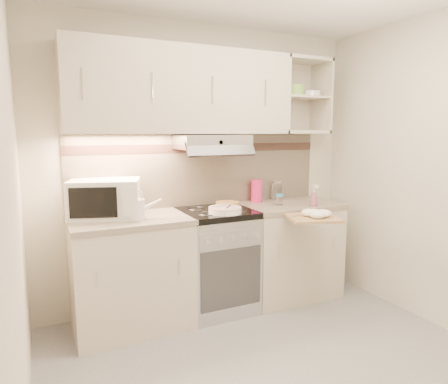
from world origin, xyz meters
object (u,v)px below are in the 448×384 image
(pink_pitcher, at_px, (257,191))
(glass_jar, at_px, (277,190))
(electric_range, at_px, (216,260))
(microwave, at_px, (105,198))
(spray_bottle, at_px, (314,197))
(plate_stack, at_px, (225,210))
(watering_can, at_px, (136,208))
(cutting_board, at_px, (313,218))

(pink_pitcher, distance_m, glass_jar, 0.23)
(electric_range, bearing_deg, microwave, 172.74)
(microwave, height_order, spray_bottle, microwave)
(plate_stack, distance_m, pink_pitcher, 0.63)
(microwave, height_order, plate_stack, microwave)
(electric_range, xyz_separation_m, spray_bottle, (0.87, -0.22, 0.53))
(watering_can, bearing_deg, spray_bottle, -0.41)
(electric_range, height_order, plate_stack, plate_stack)
(pink_pitcher, bearing_deg, microwave, 159.67)
(pink_pitcher, bearing_deg, cutting_board, -104.96)
(spray_bottle, bearing_deg, glass_jar, 118.31)
(plate_stack, bearing_deg, spray_bottle, -3.93)
(plate_stack, height_order, spray_bottle, spray_bottle)
(electric_range, distance_m, spray_bottle, 1.04)
(watering_can, xyz_separation_m, glass_jar, (1.45, 0.28, 0.01))
(glass_jar, relative_size, cutting_board, 0.47)
(microwave, xyz_separation_m, pink_pitcher, (1.42, 0.08, -0.04))
(watering_can, distance_m, spray_bottle, 1.59)
(electric_range, distance_m, plate_stack, 0.50)
(watering_can, bearing_deg, pink_pitcher, 17.53)
(electric_range, xyz_separation_m, cutting_board, (0.63, -0.52, 0.42))
(pink_pitcher, bearing_deg, electric_range, 177.42)
(cutting_board, bearing_deg, spray_bottle, 69.90)
(microwave, bearing_deg, cutting_board, -5.26)
(watering_can, bearing_deg, electric_range, 11.13)
(spray_bottle, distance_m, cutting_board, 0.40)
(spray_bottle, bearing_deg, cutting_board, -117.14)
(watering_can, height_order, plate_stack, watering_can)
(electric_range, height_order, glass_jar, glass_jar)
(microwave, bearing_deg, electric_range, 9.98)
(glass_jar, bearing_deg, electric_range, -164.99)
(watering_can, distance_m, cutting_board, 1.41)
(watering_can, height_order, spray_bottle, watering_can)
(plate_stack, height_order, cutting_board, plate_stack)
(plate_stack, relative_size, spray_bottle, 1.33)
(plate_stack, bearing_deg, watering_can, 173.62)
(microwave, relative_size, watering_can, 2.16)
(microwave, relative_size, plate_stack, 2.25)
(cutting_board, bearing_deg, plate_stack, 168.84)
(electric_range, bearing_deg, pink_pitcher, 21.16)
(microwave, distance_m, glass_jar, 1.66)
(plate_stack, bearing_deg, cutting_board, -30.00)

